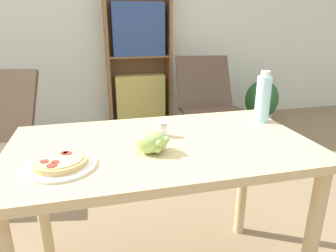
{
  "coord_description": "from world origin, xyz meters",
  "views": [
    {
      "loc": [
        -0.22,
        -1.21,
        1.25
      ],
      "look_at": [
        0.07,
        -0.06,
        0.83
      ],
      "focal_mm": 32.0,
      "sensor_mm": 36.0,
      "label": 1
    }
  ],
  "objects_px": {
    "salt_shaker": "(163,129)",
    "potted_plant_floor": "(261,102)",
    "drink_bottle": "(263,98)",
    "bookshelf": "(139,63)",
    "lounge_chair_far": "(206,113)",
    "pizza_on_plate": "(61,163)",
    "grape_bunch": "(152,142)"
  },
  "relations": [
    {
      "from": "salt_shaker",
      "to": "potted_plant_floor",
      "type": "distance_m",
      "value": 2.74
    },
    {
      "from": "drink_bottle",
      "to": "bookshelf",
      "type": "bearing_deg",
      "value": 95.99
    },
    {
      "from": "salt_shaker",
      "to": "lounge_chair_far",
      "type": "xyz_separation_m",
      "value": [
        0.91,
        1.82,
        -0.52
      ]
    },
    {
      "from": "salt_shaker",
      "to": "potted_plant_floor",
      "type": "xyz_separation_m",
      "value": [
        1.74,
        2.05,
        -0.51
      ]
    },
    {
      "from": "bookshelf",
      "to": "salt_shaker",
      "type": "bearing_deg",
      "value": -96.34
    },
    {
      "from": "pizza_on_plate",
      "to": "potted_plant_floor",
      "type": "xyz_separation_m",
      "value": [
        2.15,
        2.25,
        -0.49
      ]
    },
    {
      "from": "pizza_on_plate",
      "to": "grape_bunch",
      "type": "relative_size",
      "value": 1.92
    },
    {
      "from": "lounge_chair_far",
      "to": "potted_plant_floor",
      "type": "height_order",
      "value": "lounge_chair_far"
    },
    {
      "from": "drink_bottle",
      "to": "salt_shaker",
      "type": "xyz_separation_m",
      "value": [
        -0.53,
        -0.08,
        -0.09
      ]
    },
    {
      "from": "grape_bunch",
      "to": "potted_plant_floor",
      "type": "height_order",
      "value": "grape_bunch"
    },
    {
      "from": "salt_shaker",
      "to": "potted_plant_floor",
      "type": "height_order",
      "value": "salt_shaker"
    },
    {
      "from": "grape_bunch",
      "to": "bookshelf",
      "type": "distance_m",
      "value": 2.66
    },
    {
      "from": "salt_shaker",
      "to": "lounge_chair_far",
      "type": "bearing_deg",
      "value": 63.43
    },
    {
      "from": "grape_bunch",
      "to": "salt_shaker",
      "type": "xyz_separation_m",
      "value": [
        0.08,
        0.16,
        -0.01
      ]
    },
    {
      "from": "salt_shaker",
      "to": "potted_plant_floor",
      "type": "relative_size",
      "value": 0.11
    },
    {
      "from": "bookshelf",
      "to": "lounge_chair_far",
      "type": "bearing_deg",
      "value": -45.71
    },
    {
      "from": "drink_bottle",
      "to": "bookshelf",
      "type": "xyz_separation_m",
      "value": [
        -0.25,
        2.39,
        -0.11
      ]
    },
    {
      "from": "salt_shaker",
      "to": "bookshelf",
      "type": "height_order",
      "value": "bookshelf"
    },
    {
      "from": "pizza_on_plate",
      "to": "salt_shaker",
      "type": "bearing_deg",
      "value": 26.54
    },
    {
      "from": "drink_bottle",
      "to": "salt_shaker",
      "type": "relative_size",
      "value": 3.99
    },
    {
      "from": "bookshelf",
      "to": "grape_bunch",
      "type": "bearing_deg",
      "value": -97.62
    },
    {
      "from": "grape_bunch",
      "to": "potted_plant_floor",
      "type": "relative_size",
      "value": 0.22
    },
    {
      "from": "grape_bunch",
      "to": "drink_bottle",
      "type": "height_order",
      "value": "drink_bottle"
    },
    {
      "from": "drink_bottle",
      "to": "lounge_chair_far",
      "type": "distance_m",
      "value": 1.88
    },
    {
      "from": "drink_bottle",
      "to": "bookshelf",
      "type": "distance_m",
      "value": 2.41
    },
    {
      "from": "salt_shaker",
      "to": "bookshelf",
      "type": "relative_size",
      "value": 0.04
    },
    {
      "from": "lounge_chair_far",
      "to": "salt_shaker",
      "type": "bearing_deg",
      "value": -107.22
    },
    {
      "from": "grape_bunch",
      "to": "drink_bottle",
      "type": "relative_size",
      "value": 0.5
    },
    {
      "from": "drink_bottle",
      "to": "salt_shaker",
      "type": "distance_m",
      "value": 0.54
    },
    {
      "from": "lounge_chair_far",
      "to": "potted_plant_floor",
      "type": "relative_size",
      "value": 1.52
    },
    {
      "from": "potted_plant_floor",
      "to": "salt_shaker",
      "type": "bearing_deg",
      "value": -130.36
    },
    {
      "from": "drink_bottle",
      "to": "lounge_chair_far",
      "type": "height_order",
      "value": "drink_bottle"
    }
  ]
}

